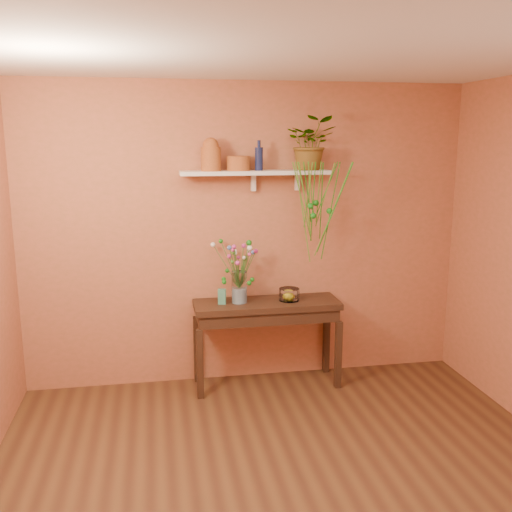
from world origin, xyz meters
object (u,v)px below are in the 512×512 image
at_px(terracotta_jug, 211,155).
at_px(glass_bowl, 289,295).
at_px(glass_vase, 239,289).
at_px(blue_bottle, 259,158).
at_px(sideboard, 267,314).
at_px(spider_plant, 311,143).
at_px(bouquet, 239,259).

height_order(terracotta_jug, glass_bowl, terracotta_jug).
height_order(terracotta_jug, glass_vase, terracotta_jug).
relative_size(terracotta_jug, blue_bottle, 1.09).
xyz_separation_m(sideboard, glass_bowl, (0.20, 0.00, 0.16)).
height_order(glass_vase, glass_bowl, glass_vase).
bearing_deg(blue_bottle, glass_vase, -161.74).
relative_size(sideboard, glass_vase, 4.62).
xyz_separation_m(spider_plant, glass_bowl, (-0.20, -0.07, -1.33)).
xyz_separation_m(sideboard, blue_bottle, (-0.06, 0.08, 1.37)).
height_order(blue_bottle, glass_vase, blue_bottle).
bearing_deg(terracotta_jug, glass_vase, -13.69).
bearing_deg(spider_plant, blue_bottle, 179.97).
relative_size(blue_bottle, bouquet, 0.59).
height_order(spider_plant, glass_vase, spider_plant).
bearing_deg(blue_bottle, spider_plant, -0.03).
relative_size(spider_plant, bouquet, 1.07).
relative_size(blue_bottle, glass_bowl, 1.41).
relative_size(terracotta_jug, glass_bowl, 1.54).
distance_m(terracotta_jug, bouquet, 0.92).
bearing_deg(bouquet, glass_bowl, -1.38).
bearing_deg(sideboard, bouquet, 177.19).
height_order(sideboard, glass_vase, glass_vase).
height_order(glass_vase, bouquet, bouquet).
height_order(bouquet, glass_bowl, bouquet).
bearing_deg(sideboard, blue_bottle, 127.80).
bearing_deg(sideboard, glass_bowl, 0.39).
xyz_separation_m(blue_bottle, glass_bowl, (0.26, -0.07, -1.21)).
relative_size(sideboard, terracotta_jug, 4.64).
relative_size(sideboard, blue_bottle, 5.05).
xyz_separation_m(spider_plant, bouquet, (-0.65, -0.06, -0.99)).
height_order(terracotta_jug, bouquet, terracotta_jug).
bearing_deg(glass_bowl, bouquet, 178.62).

